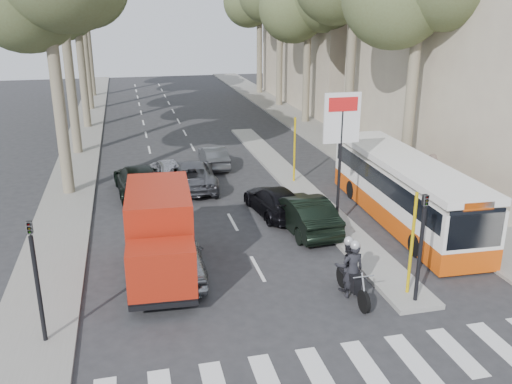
% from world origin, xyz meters
% --- Properties ---
extents(ground, '(120.00, 120.00, 0.00)m').
position_xyz_m(ground, '(0.00, 0.00, 0.00)').
color(ground, '#28282B').
rests_on(ground, ground).
extents(sidewalk_right, '(3.20, 70.00, 0.12)m').
position_xyz_m(sidewalk_right, '(8.60, 25.00, 0.06)').
color(sidewalk_right, gray).
rests_on(sidewalk_right, ground).
extents(median_left, '(2.40, 64.00, 0.12)m').
position_xyz_m(median_left, '(-8.00, 28.00, 0.06)').
color(median_left, gray).
rests_on(median_left, ground).
extents(traffic_island, '(1.50, 26.00, 0.16)m').
position_xyz_m(traffic_island, '(3.25, 11.00, 0.08)').
color(traffic_island, gray).
rests_on(traffic_island, ground).
extents(building_near, '(11.00, 18.00, 18.00)m').
position_xyz_m(building_near, '(15.50, 12.00, 9.00)').
color(building_near, '#C2B69A').
rests_on(building_near, ground).
extents(building_far, '(11.00, 20.00, 16.00)m').
position_xyz_m(building_far, '(15.50, 34.00, 8.00)').
color(building_far, '#B7A88E').
rests_on(building_far, ground).
extents(billboard, '(1.50, 12.10, 5.60)m').
position_xyz_m(billboard, '(3.25, 5.00, 3.70)').
color(billboard, yellow).
rests_on(billboard, ground).
extents(traffic_light_island, '(0.16, 0.41, 3.60)m').
position_xyz_m(traffic_light_island, '(3.25, -1.50, 2.49)').
color(traffic_light_island, black).
rests_on(traffic_light_island, ground).
extents(traffic_light_left, '(0.16, 0.41, 3.60)m').
position_xyz_m(traffic_light_left, '(-7.60, -1.00, 2.49)').
color(traffic_light_left, black).
rests_on(traffic_light_left, ground).
extents(silver_hatchback, '(1.62, 3.74, 1.26)m').
position_xyz_m(silver_hatchback, '(-3.50, 1.94, 0.63)').
color(silver_hatchback, '#A4A8AC').
rests_on(silver_hatchback, ground).
extents(dark_hatchback, '(1.96, 4.66, 1.50)m').
position_xyz_m(dark_hatchback, '(1.76, 5.00, 0.75)').
color(dark_hatchback, black).
rests_on(dark_hatchback, ground).
extents(queue_car_a, '(2.52, 5.12, 1.40)m').
position_xyz_m(queue_car_a, '(-2.00, 11.61, 0.70)').
color(queue_car_a, '#52535A').
rests_on(queue_car_a, ground).
extents(queue_car_b, '(2.26, 4.49, 1.25)m').
position_xyz_m(queue_car_b, '(1.10, 7.00, 0.63)').
color(queue_car_b, black).
rests_on(queue_car_b, ground).
extents(queue_car_c, '(1.86, 3.65, 1.19)m').
position_xyz_m(queue_car_c, '(-3.10, 13.19, 0.59)').
color(queue_car_c, '#A7A8AF').
rests_on(queue_car_c, ground).
extents(queue_car_d, '(1.36, 3.71, 1.21)m').
position_xyz_m(queue_car_d, '(-0.30, 15.07, 0.61)').
color(queue_car_d, '#46494D').
rests_on(queue_car_d, ground).
extents(queue_car_e, '(2.54, 5.26, 1.48)m').
position_xyz_m(queue_car_e, '(-4.66, 11.18, 0.74)').
color(queue_car_e, black).
rests_on(queue_car_e, ground).
extents(red_truck, '(2.38, 5.61, 2.94)m').
position_xyz_m(red_truck, '(-4.19, 2.32, 1.55)').
color(red_truck, black).
rests_on(red_truck, ground).
extents(city_bus, '(2.72, 10.66, 2.79)m').
position_xyz_m(city_bus, '(6.20, 4.97, 1.47)').
color(city_bus, '#D24A0B').
rests_on(city_bus, ground).
extents(motorcycle, '(0.85, 2.35, 2.00)m').
position_xyz_m(motorcycle, '(1.49, -0.47, 0.91)').
color(motorcycle, black).
rests_on(motorcycle, ground).
extents(pedestrian_near, '(0.61, 0.98, 1.56)m').
position_xyz_m(pedestrian_near, '(8.04, 4.76, 0.90)').
color(pedestrian_near, '#372F47').
rests_on(pedestrian_near, sidewalk_right).
extents(pedestrian_far, '(1.08, 0.56, 1.61)m').
position_xyz_m(pedestrian_far, '(9.92, 8.85, 0.93)').
color(pedestrian_far, brown).
rests_on(pedestrian_far, sidewalk_right).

